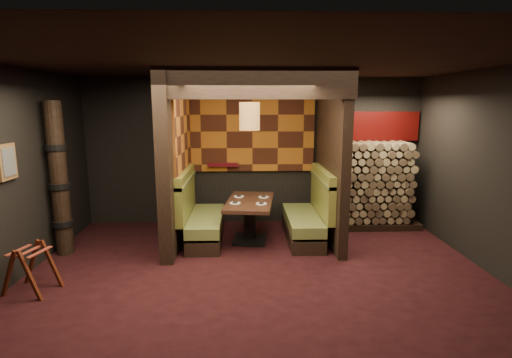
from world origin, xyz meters
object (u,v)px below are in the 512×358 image
object	(u,v)px
dining_table	(250,214)
totem_column	(59,180)
pendant_lamp	(250,116)
booth_bench_right	(309,217)
booth_bench_left	(200,218)
firewood_stack	(374,185)
luggage_rack	(31,267)

from	to	relation	value
dining_table	totem_column	xyz separation A→B (m)	(-2.95, -0.46, 0.69)
dining_table	pendant_lamp	bearing A→B (deg)	-90.00
booth_bench_right	dining_table	distance (m)	1.04
booth_bench_left	totem_column	bearing A→B (deg)	-165.25
firewood_stack	dining_table	bearing A→B (deg)	-161.73
firewood_stack	totem_column	bearing A→B (deg)	-166.81
pendant_lamp	firewood_stack	xyz separation A→B (m)	(2.38, 0.84, -1.33)
dining_table	luggage_rack	distance (m)	3.32
dining_table	firewood_stack	size ratio (longest dim) A/B	0.85
totem_column	firewood_stack	bearing A→B (deg)	13.19
booth_bench_right	totem_column	bearing A→B (deg)	-172.14
booth_bench_left	booth_bench_right	bearing A→B (deg)	0.00
booth_bench_right	dining_table	world-z (taller)	booth_bench_right
pendant_lamp	luggage_rack	xyz separation A→B (m)	(-2.80, -1.73, -1.82)
booth_bench_right	firewood_stack	world-z (taller)	firewood_stack
pendant_lamp	totem_column	bearing A→B (deg)	-172.03
dining_table	luggage_rack	xyz separation A→B (m)	(-2.80, -1.78, -0.17)
dining_table	luggage_rack	world-z (taller)	dining_table
totem_column	dining_table	bearing A→B (deg)	8.92
totem_column	firewood_stack	distance (m)	5.49
dining_table	pendant_lamp	size ratio (longest dim) A/B	1.58
firewood_stack	booth_bench_left	bearing A→B (deg)	-167.83
luggage_rack	firewood_stack	distance (m)	5.80
pendant_lamp	totem_column	size ratio (longest dim) A/B	0.39
booth_bench_left	firewood_stack	distance (m)	3.35
booth_bench_right	pendant_lamp	size ratio (longest dim) A/B	1.73
pendant_lamp	booth_bench_left	bearing A→B (deg)	171.01
pendant_lamp	totem_column	xyz separation A→B (m)	(-2.95, -0.41, -0.96)
booth_bench_right	pendant_lamp	distance (m)	2.03
dining_table	luggage_rack	size ratio (longest dim) A/B	2.12
booth_bench_right	totem_column	distance (m)	4.10
dining_table	totem_column	bearing A→B (deg)	-171.08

